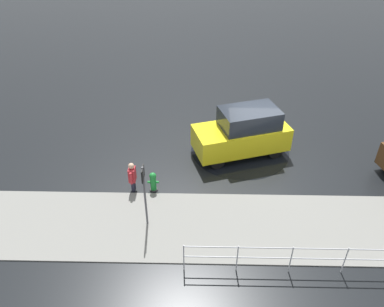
{
  "coord_description": "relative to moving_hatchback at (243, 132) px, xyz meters",
  "views": [
    {
      "loc": [
        2.51,
        13.17,
        9.18
      ],
      "look_at": [
        2.77,
        1.22,
        0.9
      ],
      "focal_mm": 35.0,
      "sensor_mm": 36.0,
      "label": 1
    }
  ],
  "objects": [
    {
      "name": "ground_plane",
      "position": [
        -0.67,
        0.19,
        -1.03
      ],
      "size": [
        60.0,
        60.0,
        0.0
      ],
      "primitive_type": "plane",
      "color": "black"
    },
    {
      "name": "kerb_strip",
      "position": [
        -0.67,
        4.39,
        -1.01
      ],
      "size": [
        24.0,
        3.2,
        0.04
      ],
      "primitive_type": "cube",
      "color": "slate",
      "rests_on": "ground"
    },
    {
      "name": "moving_hatchback",
      "position": [
        0.0,
        0.0,
        0.0
      ],
      "size": [
        4.23,
        2.81,
        2.06
      ],
      "color": "yellow",
      "rests_on": "ground"
    },
    {
      "name": "fire_hydrant",
      "position": [
        3.52,
        2.57,
        -0.63
      ],
      "size": [
        0.42,
        0.31,
        0.8
      ],
      "color": "#197A2D",
      "rests_on": "ground"
    },
    {
      "name": "pedestrian",
      "position": [
        4.28,
        2.56,
        -0.34
      ],
      "size": [
        0.25,
        0.57,
        1.22
      ],
      "color": "#B2262D",
      "rests_on": "ground"
    },
    {
      "name": "metal_railing",
      "position": [
        -1.63,
        6.18,
        -0.31
      ],
      "size": [
        7.77,
        0.04,
        1.05
      ],
      "color": "#B7BABF",
      "rests_on": "ground"
    },
    {
      "name": "sign_post",
      "position": [
        3.55,
        4.34,
        0.55
      ],
      "size": [
        0.07,
        0.44,
        2.4
      ],
      "color": "#4C4C51",
      "rests_on": "ground"
    },
    {
      "name": "puddle_patch",
      "position": [
        0.05,
        -0.2,
        -1.02
      ],
      "size": [
        4.25,
        4.25,
        0.01
      ],
      "primitive_type": "cylinder",
      "color": "black",
      "rests_on": "ground"
    }
  ]
}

